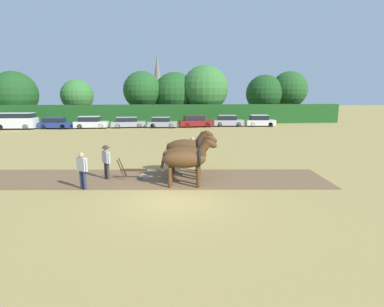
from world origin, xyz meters
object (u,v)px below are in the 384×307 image
tree_left (77,96)px  parked_car_center_right (162,123)px  tree_center (175,94)px  parked_car_center (128,123)px  tree_center_right (205,89)px  farmer_onlooker_left (82,168)px  draft_horse_lead_right (187,155)px  parked_car_left (56,123)px  parked_car_right (195,121)px  farmer_beside_team (192,149)px  tree_right (264,93)px  draft_horse_lead_left (187,159)px  parked_car_far_right (228,121)px  parked_car_end_right (260,121)px  farmer_at_plow (106,159)px  tree_far_left (14,94)px  parked_car_center_left (91,123)px  tree_far_right (289,90)px  tree_center_left (142,90)px  plow (136,173)px  draft_horse_trail_left (187,148)px  church_spire (158,82)px

tree_left → parked_car_center_right: size_ratio=1.67×
tree_center → parked_car_center: 12.34m
tree_left → tree_center_right: 20.27m
farmer_onlooker_left → draft_horse_lead_right: bearing=-38.3°
tree_center → parked_car_center_right: (-2.42, -10.11, -3.79)m
parked_car_left → parked_car_right: 18.20m
tree_center_right → parked_car_center: bearing=-145.9°
tree_center_right → farmer_beside_team: size_ratio=5.19×
tree_center_right → farmer_onlooker_left: tree_center_right is taller
tree_right → farmer_beside_team: tree_right is taller
draft_horse_lead_left → draft_horse_lead_right: 1.30m
parked_car_far_right → farmer_onlooker_left: bearing=-110.6°
farmer_onlooker_left → parked_car_center: 27.17m
parked_car_far_right → parked_car_end_right: 4.44m
farmer_onlooker_left → parked_car_center_right: bearing=28.9°
draft_horse_lead_right → farmer_at_plow: size_ratio=1.69×
tree_far_left → parked_car_center_left: (12.35, -7.79, -3.68)m
tree_right → farmer_onlooker_left: bearing=-121.0°
draft_horse_lead_right → parked_car_center: bearing=108.0°
tree_far_right → parked_car_center_left: (-31.10, -9.22, -4.48)m
tree_center_right → parked_car_center_left: (-16.43, -8.23, -4.56)m
draft_horse_lead_right → farmer_onlooker_left: bearing=-159.5°
parked_car_left → parked_car_far_right: bearing=10.8°
tree_right → parked_car_center: 24.15m
tree_center_right → farmer_at_plow: tree_center_right is taller
tree_far_left → tree_center: (24.02, 1.97, 0.05)m
tree_center_left → plow: (0.93, -34.38, -4.71)m
draft_horse_trail_left → parked_car_center: draft_horse_trail_left is taller
tree_left → draft_horse_trail_left: size_ratio=2.48×
draft_horse_lead_right → parked_car_left: size_ratio=0.68×
tree_far_left → farmer_beside_team: tree_far_left is taller
parked_car_left → parked_car_center_left: (4.47, -0.17, 0.06)m
church_spire → draft_horse_lead_left: (0.49, -71.16, -6.77)m
tree_left → farmer_onlooker_left: size_ratio=3.99×
tree_center_right → parked_car_center: size_ratio=1.96×
tree_right → tree_far_right: 4.37m
church_spire → parked_car_center_right: 45.15m
church_spire → parked_car_end_right: 46.96m
parked_car_center_left → parked_car_far_right: (18.38, 0.43, -0.01)m
tree_far_left → tree_center_left: 18.79m
tree_left → draft_horse_lead_right: (13.66, -35.15, -2.98)m
tree_center_right → parked_car_center_right: bearing=-130.0°
parked_car_center_right → parked_car_center: bearing=179.4°
tree_center_left → draft_horse_lead_right: bearing=-84.2°
draft_horse_trail_left → farmer_beside_team: (0.49, 1.67, -0.35)m
tree_left → tree_right: tree_right is taller
tree_left → parked_car_center_right: 16.69m
draft_horse_lead_right → draft_horse_lead_left: bearing=-90.3°
tree_center_left → tree_right: 20.40m
draft_horse_lead_right → parked_car_end_right: size_ratio=0.70×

